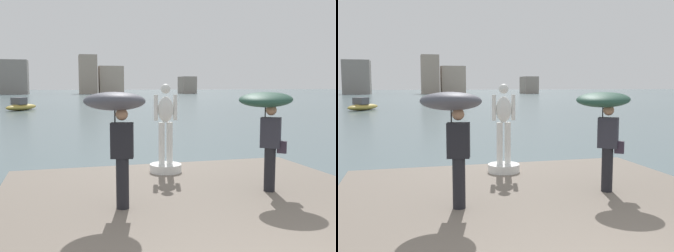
% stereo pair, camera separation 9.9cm
% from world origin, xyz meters
% --- Properties ---
extents(ground_plane, '(400.00, 400.00, 0.00)m').
position_xyz_m(ground_plane, '(0.00, 40.00, 0.00)').
color(ground_plane, slate).
extents(pier, '(7.44, 10.59, 0.40)m').
position_xyz_m(pier, '(0.00, 2.29, 0.20)').
color(pier, slate).
rests_on(pier, ground).
extents(statue_white_figure, '(0.78, 0.78, 2.15)m').
position_xyz_m(statue_white_figure, '(-0.01, 6.52, 1.14)').
color(statue_white_figure, white).
rests_on(statue_white_figure, pier).
extents(onlooker_left, '(1.26, 1.27, 2.04)m').
position_xyz_m(onlooker_left, '(-1.53, 3.99, 2.02)').
color(onlooker_left, black).
rests_on(onlooker_left, pier).
extents(onlooker_right, '(1.48, 1.49, 2.02)m').
position_xyz_m(onlooker_right, '(1.50, 4.36, 1.99)').
color(onlooker_right, black).
rests_on(onlooker_right, pier).
extents(boat_mid, '(3.56, 4.70, 1.30)m').
position_xyz_m(boat_mid, '(-6.48, 39.69, 0.44)').
color(boat_mid, '#B2993D').
rests_on(boat_mid, ground).
extents(distant_skyline, '(77.47, 11.84, 11.68)m').
position_xyz_m(distant_skyline, '(-6.97, 119.82, 4.83)').
color(distant_skyline, '#A89989').
rests_on(distant_skyline, ground).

